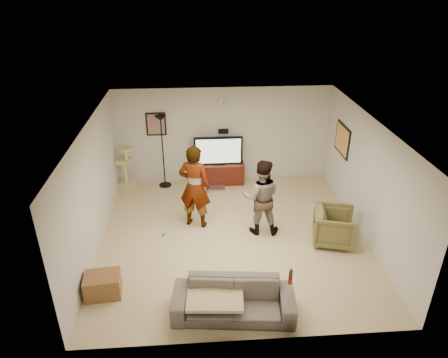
{
  "coord_description": "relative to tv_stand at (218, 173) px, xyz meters",
  "views": [
    {
      "loc": [
        -0.71,
        -7.19,
        5.05
      ],
      "look_at": [
        -0.17,
        0.2,
        1.28
      ],
      "focal_mm": 32.87,
      "sensor_mm": 36.0,
      "label": 1
    }
  ],
  "objects": [
    {
      "name": "console_box",
      "position": [
        -0.06,
        -0.4,
        -0.24
      ],
      "size": [
        0.4,
        0.3,
        0.07
      ],
      "primitive_type": "cube",
      "color": "#B3B2BE",
      "rests_on": "floor"
    },
    {
      "name": "ceiling",
      "position": [
        0.15,
        -2.5,
        2.23
      ],
      "size": [
        5.5,
        5.5,
        0.02
      ],
      "primitive_type": "cube",
      "color": "silver",
      "rests_on": "wall_back"
    },
    {
      "name": "sofa",
      "position": [
        -0.04,
        -4.69,
        0.01
      ],
      "size": [
        2.04,
        0.97,
        0.58
      ],
      "primitive_type": "imported",
      "rotation": [
        0.0,
        0.0,
        -0.1
      ],
      "color": "#5C534C",
      "rests_on": "floor"
    },
    {
      "name": "toy_ball",
      "position": [
        -1.32,
        -2.38,
        -0.25
      ],
      "size": [
        0.06,
        0.06,
        0.06
      ],
      "primitive_type": "sphere",
      "color": "#0B9677",
      "rests_on": "floor"
    },
    {
      "name": "tv_stand",
      "position": [
        0.0,
        0.0,
        0.0
      ],
      "size": [
        1.33,
        0.45,
        0.55
      ],
      "primitive_type": "cube",
      "color": "#40120B",
      "rests_on": "floor"
    },
    {
      "name": "wall_left",
      "position": [
        -2.6,
        -2.5,
        0.97
      ],
      "size": [
        0.04,
        5.5,
        2.5
      ],
      "primitive_type": "cube",
      "color": "silver",
      "rests_on": "floor"
    },
    {
      "name": "throw_blanket",
      "position": [
        -0.34,
        -4.69,
        0.11
      ],
      "size": [
        0.95,
        0.77,
        0.06
      ],
      "primitive_type": "cube",
      "rotation": [
        0.0,
        0.0,
        -0.08
      ],
      "color": "beige",
      "rests_on": "sofa"
    },
    {
      "name": "person_right",
      "position": [
        0.75,
        -2.33,
        0.56
      ],
      "size": [
        0.88,
        0.72,
        1.67
      ],
      "primitive_type": "imported",
      "rotation": [
        0.0,
        0.0,
        3.03
      ],
      "color": "navy",
      "rests_on": "floor"
    },
    {
      "name": "side_table",
      "position": [
        -2.25,
        -4.07,
        -0.08
      ],
      "size": [
        0.65,
        0.51,
        0.4
      ],
      "primitive_type": "cube",
      "rotation": [
        0.0,
        0.0,
        0.1
      ],
      "color": "brown",
      "rests_on": "floor"
    },
    {
      "name": "wall_front",
      "position": [
        0.15,
        -5.25,
        0.97
      ],
      "size": [
        5.5,
        0.04,
        2.5
      ],
      "primitive_type": "cube",
      "color": "silver",
      "rests_on": "floor"
    },
    {
      "name": "beer_bottle",
      "position": [
        0.86,
        -4.69,
        0.42
      ],
      "size": [
        0.06,
        0.06,
        0.25
      ],
      "primitive_type": "cylinder",
      "color": "#3F1E0C",
      "rests_on": "sofa"
    },
    {
      "name": "wall_speaker",
      "position": [
        0.15,
        0.19,
        1.1
      ],
      "size": [
        0.25,
        0.1,
        0.1
      ],
      "primitive_type": "cube",
      "color": "black",
      "rests_on": "wall_back"
    },
    {
      "name": "wall_clock",
      "position": [
        0.15,
        0.22,
        1.82
      ],
      "size": [
        0.26,
        0.04,
        0.26
      ],
      "primitive_type": "cylinder",
      "rotation": [
        1.57,
        0.0,
        0.0
      ],
      "color": "white",
      "rests_on": "wall_back"
    },
    {
      "name": "person_left",
      "position": [
        -0.62,
        -1.97,
        0.67
      ],
      "size": [
        0.8,
        0.65,
        1.89
      ],
      "primitive_type": "imported",
      "rotation": [
        0.0,
        0.0,
        2.81
      ],
      "color": "#99999C",
      "rests_on": "floor"
    },
    {
      "name": "wall_right",
      "position": [
        2.9,
        -2.5,
        0.97
      ],
      "size": [
        0.04,
        5.5,
        2.5
      ],
      "primitive_type": "cube",
      "color": "silver",
      "rests_on": "floor"
    },
    {
      "name": "tv",
      "position": [
        0.0,
        0.0,
        0.65
      ],
      "size": [
        1.25,
        0.08,
        0.74
      ],
      "primitive_type": "cube",
      "color": "black",
      "rests_on": "tv_stand"
    },
    {
      "name": "cat_tree",
      "position": [
        -2.38,
        -0.21,
        0.32
      ],
      "size": [
        0.46,
        0.46,
        1.19
      ],
      "primitive_type": "cube",
      "rotation": [
        0.0,
        0.0,
        -0.22
      ],
      "color": "tan",
      "rests_on": "floor"
    },
    {
      "name": "floor_lamp",
      "position": [
        -1.41,
        -0.06,
        0.67
      ],
      "size": [
        0.32,
        0.32,
        1.9
      ],
      "primitive_type": "cylinder",
      "color": "black",
      "rests_on": "floor"
    },
    {
      "name": "tv_screen",
      "position": [
        0.0,
        -0.04,
        0.65
      ],
      "size": [
        1.15,
        0.01,
        0.65
      ],
      "primitive_type": "cube",
      "color": "#4DDA7F",
      "rests_on": "tv"
    },
    {
      "name": "floor",
      "position": [
        0.15,
        -2.5,
        -0.29
      ],
      "size": [
        5.5,
        5.5,
        0.02
      ],
      "primitive_type": "cube",
      "color": "tan",
      "rests_on": "ground"
    },
    {
      "name": "picture_right",
      "position": [
        2.88,
        -0.9,
        1.22
      ],
      "size": [
        0.03,
        0.78,
        0.62
      ],
      "primitive_type": "cube",
      "color": "#D39349",
      "rests_on": "wall_right"
    },
    {
      "name": "picture_back",
      "position": [
        -1.55,
        0.23,
        1.32
      ],
      "size": [
        0.42,
        0.03,
        0.52
      ],
      "primitive_type": "cube",
      "color": "#8C6961",
      "rests_on": "wall_back"
    },
    {
      "name": "armchair",
      "position": [
        2.2,
        -2.84,
        0.1
      ],
      "size": [
        1.0,
        0.98,
        0.75
      ],
      "primitive_type": "imported",
      "rotation": [
        0.0,
        0.0,
        1.31
      ],
      "color": "brown",
      "rests_on": "floor"
    },
    {
      "name": "wall_back",
      "position": [
        0.15,
        0.25,
        0.97
      ],
      "size": [
        5.5,
        0.04,
        2.5
      ],
      "primitive_type": "cube",
      "color": "silver",
      "rests_on": "floor"
    }
  ]
}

